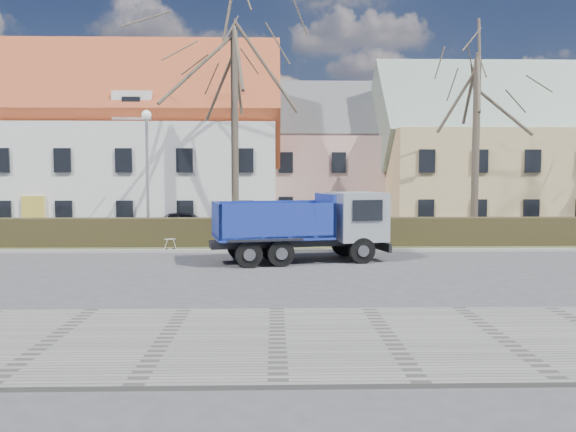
{
  "coord_description": "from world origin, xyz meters",
  "views": [
    {
      "loc": [
        -0.05,
        -19.4,
        3.29
      ],
      "look_at": [
        0.51,
        3.97,
        1.6
      ],
      "focal_mm": 35.0,
      "sensor_mm": 36.0,
      "label": 1
    }
  ],
  "objects_px": {
    "dump_truck": "(295,226)",
    "cart_frame": "(166,245)",
    "parked_car_a": "(188,223)",
    "streetlight": "(148,177)"
  },
  "relations": [
    {
      "from": "streetlight",
      "to": "cart_frame",
      "type": "relative_size",
      "value": 9.07
    },
    {
      "from": "dump_truck",
      "to": "cart_frame",
      "type": "height_order",
      "value": "dump_truck"
    },
    {
      "from": "dump_truck",
      "to": "parked_car_a",
      "type": "height_order",
      "value": "dump_truck"
    },
    {
      "from": "streetlight",
      "to": "cart_frame",
      "type": "height_order",
      "value": "streetlight"
    },
    {
      "from": "streetlight",
      "to": "parked_car_a",
      "type": "height_order",
      "value": "streetlight"
    },
    {
      "from": "cart_frame",
      "to": "parked_car_a",
      "type": "height_order",
      "value": "parked_car_a"
    },
    {
      "from": "dump_truck",
      "to": "parked_car_a",
      "type": "xyz_separation_m",
      "value": [
        -5.46,
        9.31,
        -0.68
      ]
    },
    {
      "from": "dump_truck",
      "to": "parked_car_a",
      "type": "relative_size",
      "value": 1.69
    },
    {
      "from": "cart_frame",
      "to": "parked_car_a",
      "type": "relative_size",
      "value": 0.17
    },
    {
      "from": "dump_truck",
      "to": "cart_frame",
      "type": "relative_size",
      "value": 9.69
    }
  ]
}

